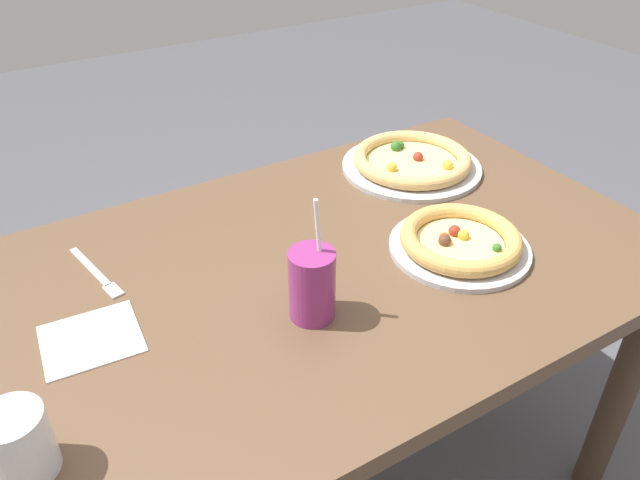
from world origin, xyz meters
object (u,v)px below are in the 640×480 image
Objects in this scene: pizza_far at (412,162)px; drink_cup_colored at (312,284)px; water_cup_clear at (19,443)px; pizza_near at (460,242)px; fork at (97,274)px.

drink_cup_colored is at bearing -144.82° from pizza_far.
drink_cup_colored is at bearing 8.65° from water_cup_clear.
fork is (-0.66, 0.30, -0.02)m from pizza_near.
fork is (0.19, 0.39, -0.05)m from water_cup_clear.
pizza_near reaches higher than fork.
pizza_near is at bearing 6.07° from water_cup_clear.
water_cup_clear is at bearing -156.72° from pizza_far.
pizza_near is 0.72m from fork.
fork is (-0.30, 0.31, -0.07)m from drink_cup_colored.
drink_cup_colored reaches higher than pizza_far.
pizza_near is 1.42× the size of fork.
drink_cup_colored is 0.44m from fork.
pizza_far is 1.07m from water_cup_clear.
water_cup_clear is at bearing -173.93° from pizza_near.
pizza_far is 0.61m from drink_cup_colored.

